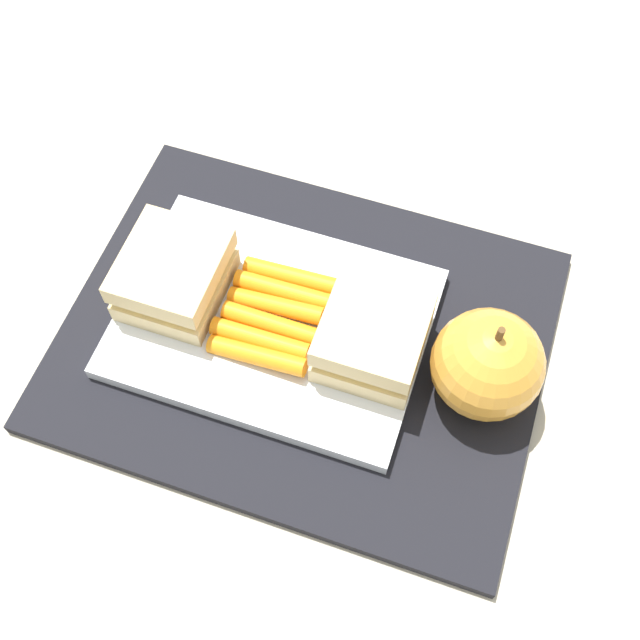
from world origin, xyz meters
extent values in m
plane|color=#B7AD99|center=(0.00, 0.00, 0.00)|extent=(2.40, 2.40, 0.00)
cube|color=black|center=(0.00, 0.00, 0.01)|extent=(0.36, 0.28, 0.01)
cube|color=white|center=(-0.03, 0.00, 0.02)|extent=(0.23, 0.17, 0.01)
cube|color=#DBC189|center=(-0.10, 0.00, 0.03)|extent=(0.07, 0.08, 0.02)
cube|color=#F4CC4C|center=(-0.10, 0.00, 0.04)|extent=(0.07, 0.07, 0.01)
cube|color=#DBC189|center=(-0.10, 0.00, 0.06)|extent=(0.07, 0.08, 0.02)
cube|color=#DBC189|center=(0.05, 0.00, 0.03)|extent=(0.07, 0.08, 0.02)
cube|color=#F4CC4C|center=(0.05, 0.00, 0.04)|extent=(0.07, 0.07, 0.01)
cube|color=#DBC189|center=(0.05, 0.00, 0.06)|extent=(0.07, 0.08, 0.02)
cylinder|color=orange|center=(-0.02, -0.04, 0.03)|extent=(0.08, 0.01, 0.02)
cylinder|color=orange|center=(-0.03, -0.02, 0.03)|extent=(0.08, 0.01, 0.02)
cylinder|color=orange|center=(-0.02, -0.01, 0.03)|extent=(0.08, 0.01, 0.02)
cylinder|color=orange|center=(-0.03, 0.01, 0.03)|extent=(0.08, 0.01, 0.02)
cylinder|color=orange|center=(-0.03, 0.02, 0.03)|extent=(0.08, 0.01, 0.02)
cylinder|color=orange|center=(-0.02, 0.04, 0.03)|extent=(0.08, 0.01, 0.02)
sphere|color=gold|center=(0.13, 0.00, 0.05)|extent=(0.08, 0.08, 0.08)
cylinder|color=brown|center=(0.13, 0.00, 0.09)|extent=(0.01, 0.01, 0.01)
camera|label=1|loc=(0.10, -0.26, 0.54)|focal=44.58mm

